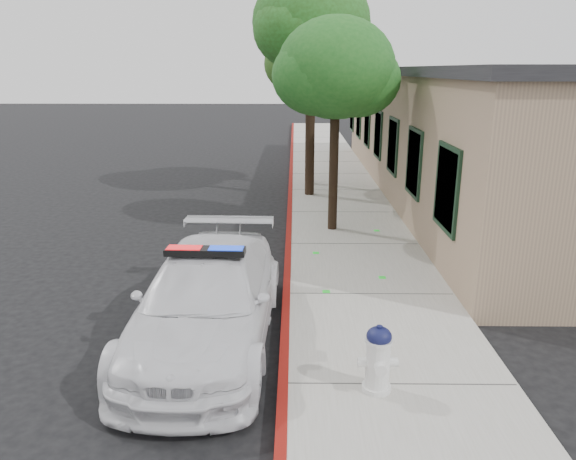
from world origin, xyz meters
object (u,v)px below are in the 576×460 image
Objects in this scene: street_tree_near at (336,73)px; street_tree_far at (311,62)px; fire_hydrant at (378,358)px; clapboard_building at (488,133)px; street_tree_mid at (311,28)px; police_car at (208,299)px.

street_tree_far is at bearing 94.52° from street_tree_near.
fire_hydrant is 8.19m from street_tree_near.
clapboard_building is at bearing -10.42° from street_tree_far.
street_tree_mid is (-0.58, 11.51, 4.79)m from fire_hydrant.
fire_hydrant is at bearing -114.01° from clapboard_building.
street_tree_near is 5.85m from street_tree_far.
street_tree_near is 0.76× the size of street_tree_mid.
street_tree_mid reaches higher than clapboard_building.
clapboard_building is at bearing 6.01° from street_tree_mid.
street_tree_near is at bearing 89.76° from fire_hydrant.
street_tree_mid reaches higher than street_tree_far.
street_tree_far is at bearing 169.58° from clapboard_building.
street_tree_far is at bearing 82.72° from police_car.
clapboard_building is 13.37m from fire_hydrant.
street_tree_near reaches higher than police_car.
police_car is 0.97× the size of street_tree_near.
street_tree_far reaches higher than clapboard_building.
police_car is 7.15m from street_tree_near.
clapboard_building is 22.74× the size of fire_hydrant.
police_car is (-7.84, -10.58, -1.39)m from clapboard_building.
clapboard_building is at bearing 55.40° from police_car.
fire_hydrant is 12.48m from street_tree_mid.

